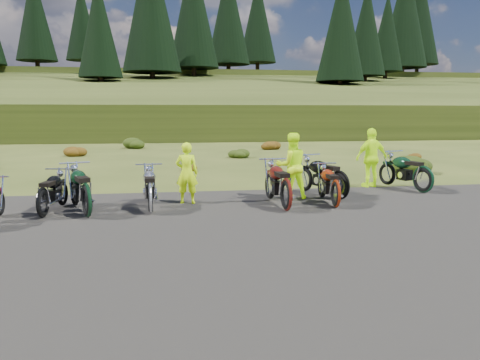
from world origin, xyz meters
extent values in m
plane|color=#384617|center=(0.00, 0.00, 0.00)|extent=(300.00, 300.00, 0.00)
cube|color=black|center=(0.00, -2.00, 0.00)|extent=(20.00, 12.00, 0.04)
cube|color=#323F15|center=(0.00, 110.00, 0.00)|extent=(300.00, 90.00, 9.17)
cylinder|color=black|center=(-21.00, 69.00, 9.48)|extent=(0.70, 0.70, 2.20)
cone|color=black|center=(-21.00, 69.00, 17.38)|extent=(6.16, 6.16, 14.00)
cylinder|color=black|center=(-15.00, 75.00, 10.27)|extent=(0.70, 0.70, 2.20)
cone|color=black|center=(-15.00, 75.00, 17.67)|extent=(5.72, 5.72, 13.00)
cylinder|color=black|center=(-9.00, 50.00, 5.69)|extent=(0.70, 0.70, 2.20)
cone|color=black|center=(-9.00, 50.00, 12.59)|extent=(5.28, 5.28, 12.00)
cylinder|color=black|center=(-3.00, 56.00, 6.88)|extent=(0.70, 0.70, 2.20)
cone|color=black|center=(-3.00, 56.00, 16.78)|extent=(7.92, 7.92, 18.00)
cylinder|color=black|center=(3.00, 62.00, 8.08)|extent=(0.70, 0.70, 2.20)
cone|color=black|center=(3.00, 62.00, 17.48)|extent=(7.48, 7.48, 17.00)
cylinder|color=black|center=(9.00, 68.00, 9.28)|extent=(0.70, 0.70, 2.20)
cone|color=black|center=(9.00, 68.00, 18.18)|extent=(7.04, 7.04, 16.00)
cylinder|color=black|center=(15.00, 74.00, 10.27)|extent=(0.70, 0.70, 2.20)
cone|color=black|center=(15.00, 74.00, 18.67)|extent=(6.60, 6.60, 15.00)
cylinder|color=black|center=(21.00, 49.00, 5.49)|extent=(0.70, 0.70, 2.20)
cone|color=black|center=(21.00, 49.00, 13.39)|extent=(6.16, 6.16, 14.00)
cylinder|color=black|center=(27.00, 55.00, 6.68)|extent=(0.70, 0.70, 2.20)
cone|color=black|center=(27.00, 55.00, 14.08)|extent=(5.72, 5.72, 13.00)
cylinder|color=black|center=(33.00, 61.00, 7.88)|extent=(0.70, 0.70, 2.20)
cone|color=black|center=(33.00, 61.00, 14.78)|extent=(5.28, 5.28, 12.00)
cylinder|color=black|center=(39.00, 67.00, 9.08)|extent=(0.70, 0.70, 2.20)
cone|color=black|center=(39.00, 67.00, 18.98)|extent=(7.92, 7.92, 18.00)
cylinder|color=black|center=(45.00, 73.00, 10.27)|extent=(0.70, 0.70, 2.20)
cone|color=black|center=(45.00, 73.00, 19.67)|extent=(7.48, 7.48, 17.00)
ellipsoid|color=#652D0C|center=(-6.20, 16.60, 0.38)|extent=(1.30, 1.30, 0.77)
ellipsoid|color=#20350D|center=(-3.30, 21.90, 0.46)|extent=(1.56, 1.56, 0.92)
ellipsoid|color=#652D0C|center=(-0.40, 9.20, 0.23)|extent=(0.77, 0.77, 0.45)
ellipsoid|color=#20350D|center=(2.50, 14.50, 0.31)|extent=(1.03, 1.03, 0.61)
ellipsoid|color=#652D0C|center=(5.40, 19.80, 0.38)|extent=(1.30, 1.30, 0.77)
ellipsoid|color=#20350D|center=(8.30, 7.10, 0.46)|extent=(1.56, 1.56, 0.92)
ellipsoid|color=#652D0C|center=(11.20, 12.40, 0.23)|extent=(0.77, 0.77, 0.45)
imported|color=#CCFF0D|center=(-0.70, 2.19, 0.80)|extent=(0.65, 0.49, 1.59)
imported|color=#CCFF0D|center=(2.16, 2.47, 0.90)|extent=(0.91, 0.73, 1.81)
imported|color=#CCFF0D|center=(5.19, 4.02, 0.93)|extent=(1.15, 0.63, 1.86)
camera|label=1|loc=(-1.18, -9.87, 2.37)|focal=35.00mm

